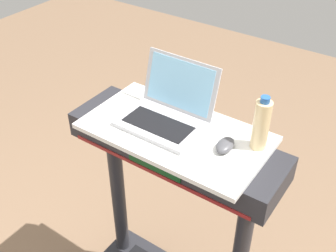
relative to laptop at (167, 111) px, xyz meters
The scene contains 4 objects.
desk_board 0.09m from the laptop, 28.71° to the right, with size 0.72×0.40×0.02m, color white.
laptop is the anchor object (origin of this frame).
computer_mouse 0.28m from the laptop, ahead, with size 0.06×0.10×0.03m, color #4C4C51.
water_bottle 0.38m from the laptop, ahead, with size 0.06×0.06×0.22m.
Camera 1 is at (0.71, -0.38, 2.07)m, focal length 44.60 mm.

